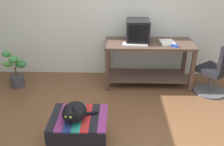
{
  "coord_description": "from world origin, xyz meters",
  "views": [
    {
      "loc": [
        -0.0,
        -2.36,
        2.09
      ],
      "look_at": [
        -0.08,
        0.85,
        0.55
      ],
      "focal_mm": 39.95,
      "sensor_mm": 36.0,
      "label": 1
    }
  ],
  "objects_px": {
    "desk": "(148,56)",
    "cat": "(74,112)",
    "ottoman_with_blanket": "(80,130)",
    "potted_plant": "(16,71)",
    "office_chair": "(216,72)",
    "tv_monitor": "(138,31)",
    "book": "(167,42)",
    "stapler": "(175,46)",
    "keyboard": "(135,44)"
  },
  "relations": [
    {
      "from": "ottoman_with_blanket",
      "to": "cat",
      "type": "xyz_separation_m",
      "value": [
        -0.04,
        -0.06,
        0.29
      ]
    },
    {
      "from": "keyboard",
      "to": "ottoman_with_blanket",
      "type": "height_order",
      "value": "keyboard"
    },
    {
      "from": "keyboard",
      "to": "stapler",
      "type": "distance_m",
      "value": 0.63
    },
    {
      "from": "keyboard",
      "to": "potted_plant",
      "type": "relative_size",
      "value": 0.64
    },
    {
      "from": "book",
      "to": "desk",
      "type": "bearing_deg",
      "value": 164.99
    },
    {
      "from": "cat",
      "to": "office_chair",
      "type": "xyz_separation_m",
      "value": [
        2.06,
        1.29,
        -0.09
      ]
    },
    {
      "from": "cat",
      "to": "potted_plant",
      "type": "height_order",
      "value": "cat"
    },
    {
      "from": "potted_plant",
      "to": "keyboard",
      "type": "bearing_deg",
      "value": 1.21
    },
    {
      "from": "keyboard",
      "to": "ottoman_with_blanket",
      "type": "distance_m",
      "value": 1.71
    },
    {
      "from": "stapler",
      "to": "cat",
      "type": "bearing_deg",
      "value": 159.47
    },
    {
      "from": "desk",
      "to": "tv_monitor",
      "type": "bearing_deg",
      "value": 169.33
    },
    {
      "from": "keyboard",
      "to": "office_chair",
      "type": "xyz_separation_m",
      "value": [
        1.29,
        -0.2,
        -0.39
      ]
    },
    {
      "from": "potted_plant",
      "to": "office_chair",
      "type": "relative_size",
      "value": 0.7
    },
    {
      "from": "desk",
      "to": "tv_monitor",
      "type": "xyz_separation_m",
      "value": [
        -0.2,
        0.04,
        0.42
      ]
    },
    {
      "from": "tv_monitor",
      "to": "potted_plant",
      "type": "relative_size",
      "value": 0.62
    },
    {
      "from": "book",
      "to": "stapler",
      "type": "bearing_deg",
      "value": -65.98
    },
    {
      "from": "keyboard",
      "to": "ottoman_with_blanket",
      "type": "xyz_separation_m",
      "value": [
        -0.73,
        -1.44,
        -0.58
      ]
    },
    {
      "from": "desk",
      "to": "keyboard",
      "type": "distance_m",
      "value": 0.38
    },
    {
      "from": "potted_plant",
      "to": "office_chair",
      "type": "xyz_separation_m",
      "value": [
        3.29,
        -0.16,
        0.09
      ]
    },
    {
      "from": "tv_monitor",
      "to": "potted_plant",
      "type": "bearing_deg",
      "value": -173.78
    },
    {
      "from": "book",
      "to": "stapler",
      "type": "relative_size",
      "value": 2.5
    },
    {
      "from": "desk",
      "to": "stapler",
      "type": "relative_size",
      "value": 13.31
    },
    {
      "from": "tv_monitor",
      "to": "office_chair",
      "type": "height_order",
      "value": "tv_monitor"
    },
    {
      "from": "tv_monitor",
      "to": "office_chair",
      "type": "xyz_separation_m",
      "value": [
        1.25,
        -0.38,
        -0.55
      ]
    },
    {
      "from": "keyboard",
      "to": "cat",
      "type": "xyz_separation_m",
      "value": [
        -0.77,
        -1.49,
        -0.29
      ]
    },
    {
      "from": "tv_monitor",
      "to": "ottoman_with_blanket",
      "type": "bearing_deg",
      "value": -115.48
    },
    {
      "from": "ottoman_with_blanket",
      "to": "stapler",
      "type": "bearing_deg",
      "value": 45.28
    },
    {
      "from": "tv_monitor",
      "to": "keyboard",
      "type": "height_order",
      "value": "tv_monitor"
    },
    {
      "from": "tv_monitor",
      "to": "ottoman_with_blanket",
      "type": "height_order",
      "value": "tv_monitor"
    },
    {
      "from": "tv_monitor",
      "to": "stapler",
      "type": "distance_m",
      "value": 0.65
    },
    {
      "from": "stapler",
      "to": "keyboard",
      "type": "bearing_deg",
      "value": 107.15
    },
    {
      "from": "tv_monitor",
      "to": "cat",
      "type": "xyz_separation_m",
      "value": [
        -0.81,
        -1.67,
        -0.46
      ]
    },
    {
      "from": "keyboard",
      "to": "stapler",
      "type": "bearing_deg",
      "value": -3.87
    },
    {
      "from": "tv_monitor",
      "to": "keyboard",
      "type": "xyz_separation_m",
      "value": [
        -0.04,
        -0.18,
        -0.17
      ]
    },
    {
      "from": "cat",
      "to": "ottoman_with_blanket",
      "type": "bearing_deg",
      "value": 63.78
    },
    {
      "from": "keyboard",
      "to": "potted_plant",
      "type": "bearing_deg",
      "value": -175.94
    },
    {
      "from": "keyboard",
      "to": "office_chair",
      "type": "height_order",
      "value": "office_chair"
    },
    {
      "from": "desk",
      "to": "ottoman_with_blanket",
      "type": "xyz_separation_m",
      "value": [
        -0.97,
        -1.58,
        -0.33
      ]
    },
    {
      "from": "book",
      "to": "ottoman_with_blanket",
      "type": "xyz_separation_m",
      "value": [
        -1.25,
        -1.53,
        -0.59
      ]
    },
    {
      "from": "ottoman_with_blanket",
      "to": "potted_plant",
      "type": "height_order",
      "value": "potted_plant"
    },
    {
      "from": "ottoman_with_blanket",
      "to": "cat",
      "type": "height_order",
      "value": "cat"
    },
    {
      "from": "desk",
      "to": "ottoman_with_blanket",
      "type": "height_order",
      "value": "desk"
    },
    {
      "from": "keyboard",
      "to": "desk",
      "type": "bearing_deg",
      "value": 33.0
    },
    {
      "from": "desk",
      "to": "cat",
      "type": "bearing_deg",
      "value": -121.73
    },
    {
      "from": "potted_plant",
      "to": "office_chair",
      "type": "height_order",
      "value": "office_chair"
    },
    {
      "from": "cat",
      "to": "potted_plant",
      "type": "distance_m",
      "value": 1.91
    },
    {
      "from": "ottoman_with_blanket",
      "to": "office_chair",
      "type": "xyz_separation_m",
      "value": [
        2.02,
        1.23,
        0.2
      ]
    },
    {
      "from": "ottoman_with_blanket",
      "to": "potted_plant",
      "type": "distance_m",
      "value": 1.89
    },
    {
      "from": "tv_monitor",
      "to": "potted_plant",
      "type": "xyz_separation_m",
      "value": [
        -2.05,
        -0.22,
        -0.64
      ]
    },
    {
      "from": "keyboard",
      "to": "office_chair",
      "type": "relative_size",
      "value": 0.45
    }
  ]
}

